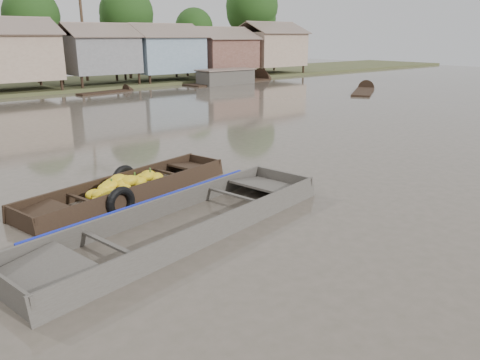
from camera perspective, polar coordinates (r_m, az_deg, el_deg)
ground at (r=11.08m, az=1.29°, el=-4.46°), size 120.00×120.00×0.00m
riverbank at (r=40.81m, az=-26.86°, el=14.01°), size 120.00×12.47×10.22m
banana_boat at (r=12.78m, az=-13.72°, el=-1.14°), size 6.33×2.76×0.86m
viewer_boat at (r=10.39m, az=-7.13°, el=-5.71°), size 8.04×3.36×0.63m
distant_boats at (r=38.27m, az=-7.03°, el=11.28°), size 46.28×16.08×1.38m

